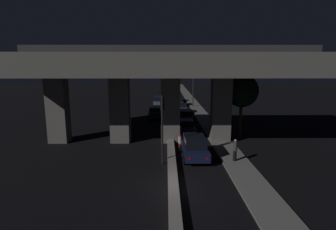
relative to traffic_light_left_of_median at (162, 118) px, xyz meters
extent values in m
plane|color=black|center=(0.72, -4.16, -3.64)|extent=(200.00, 200.00, 0.00)
cube|color=gray|center=(0.72, 30.84, -3.44)|extent=(0.64, 126.00, 0.40)
cube|color=gray|center=(5.75, 23.84, -3.57)|extent=(2.18, 126.00, 0.15)
cube|color=slate|center=(-4.23, 6.08, -0.37)|extent=(1.83, 1.49, 6.54)
cube|color=slate|center=(5.67, 6.08, -0.37)|extent=(1.83, 1.49, 6.54)
cube|color=slate|center=(0.72, 6.08, -0.37)|extent=(1.83, 1.49, 6.54)
cube|color=slate|center=(-10.30, 6.08, -0.37)|extent=(1.83, 1.49, 6.54)
cube|color=slate|center=(0.72, 6.08, 3.87)|extent=(28.49, 11.05, 1.95)
cube|color=#333335|center=(0.72, 6.08, 5.30)|extent=(28.49, 0.40, 0.90)
cylinder|color=black|center=(0.00, -0.10, -0.96)|extent=(0.14, 0.14, 5.35)
cube|color=black|center=(0.00, 0.08, 1.04)|extent=(0.30, 0.28, 0.95)
sphere|color=red|center=(0.00, 0.23, 1.34)|extent=(0.18, 0.18, 0.18)
sphere|color=black|center=(0.00, 0.23, 1.04)|extent=(0.18, 0.18, 0.18)
sphere|color=black|center=(0.00, 0.23, 0.74)|extent=(0.18, 0.18, 0.18)
cylinder|color=#2D2D30|center=(5.23, 28.24, 0.20)|extent=(0.18, 0.18, 7.68)
cylinder|color=#2D2D30|center=(4.28, 28.24, 3.89)|extent=(1.89, 0.10, 0.10)
ellipsoid|color=#F2B759|center=(3.34, 28.24, 3.79)|extent=(0.56, 0.32, 0.24)
cube|color=#141938|center=(2.62, 1.29, -2.94)|extent=(1.98, 4.44, 0.70)
cube|color=black|center=(2.62, 1.29, -2.20)|extent=(1.71, 2.68, 0.79)
cylinder|color=black|center=(1.67, 2.72, -3.29)|extent=(0.21, 0.70, 0.70)
cylinder|color=black|center=(3.51, 2.76, -3.29)|extent=(0.21, 0.70, 0.70)
cylinder|color=black|center=(1.73, -0.19, -3.29)|extent=(0.21, 0.70, 0.70)
cylinder|color=black|center=(3.57, -0.15, -3.29)|extent=(0.21, 0.70, 0.70)
cube|color=red|center=(2.01, -0.94, -2.91)|extent=(0.18, 0.03, 0.11)
cube|color=red|center=(3.32, -0.91, -2.91)|extent=(0.18, 0.03, 0.11)
cube|color=#141938|center=(2.54, 9.76, -3.01)|extent=(1.94, 4.62, 0.65)
cube|color=black|center=(2.54, 9.65, -2.41)|extent=(1.60, 1.89, 0.53)
cylinder|color=black|center=(1.63, 11.22, -3.33)|extent=(0.23, 0.62, 0.61)
cylinder|color=black|center=(3.31, 11.30, -3.33)|extent=(0.23, 0.62, 0.61)
cylinder|color=black|center=(1.77, 8.22, -3.33)|extent=(0.23, 0.62, 0.61)
cylinder|color=black|center=(3.45, 8.31, -3.33)|extent=(0.23, 0.62, 0.61)
cube|color=red|center=(2.05, 7.45, -2.97)|extent=(0.18, 0.04, 0.11)
cube|color=red|center=(3.25, 7.51, -2.97)|extent=(0.18, 0.04, 0.11)
cube|color=#141938|center=(2.89, 16.03, -3.01)|extent=(1.99, 4.29, 0.59)
cube|color=black|center=(2.89, 16.03, -2.41)|extent=(1.71, 2.59, 0.62)
cylinder|color=black|center=(1.94, 17.40, -3.31)|extent=(0.22, 0.67, 0.66)
cylinder|color=black|center=(3.74, 17.46, -3.31)|extent=(0.22, 0.67, 0.66)
cylinder|color=black|center=(2.03, 14.60, -3.31)|extent=(0.22, 0.67, 0.66)
cylinder|color=black|center=(3.84, 14.67, -3.31)|extent=(0.22, 0.67, 0.66)
cube|color=red|center=(2.31, 13.88, -2.98)|extent=(0.18, 0.04, 0.11)
cube|color=red|center=(3.60, 13.93, -2.98)|extent=(0.18, 0.04, 0.11)
cube|color=silver|center=(2.71, 21.94, -2.95)|extent=(1.92, 4.61, 0.69)
cube|color=black|center=(2.72, 21.71, -2.35)|extent=(1.65, 2.23, 0.52)
cylinder|color=black|center=(1.79, 23.43, -3.30)|extent=(0.21, 0.69, 0.68)
cylinder|color=black|center=(3.58, 23.47, -3.30)|extent=(0.21, 0.69, 0.68)
cylinder|color=black|center=(1.84, 20.42, -3.30)|extent=(0.21, 0.69, 0.68)
cylinder|color=black|center=(3.64, 20.45, -3.30)|extent=(0.21, 0.69, 0.68)
cube|color=red|center=(2.11, 19.63, -2.92)|extent=(0.18, 0.03, 0.11)
cube|color=red|center=(3.40, 19.66, -2.92)|extent=(0.18, 0.03, 0.11)
cube|color=black|center=(2.49, 29.52, -2.97)|extent=(1.92, 4.44, 0.71)
cube|color=black|center=(2.49, 29.52, -2.24)|extent=(1.65, 2.68, 0.75)
cylinder|color=black|center=(1.57, 30.94, -3.32)|extent=(0.22, 0.64, 0.63)
cylinder|color=black|center=(3.32, 31.00, -3.32)|extent=(0.22, 0.64, 0.63)
cylinder|color=black|center=(1.67, 28.05, -3.32)|extent=(0.22, 0.64, 0.63)
cylinder|color=black|center=(3.41, 28.11, -3.32)|extent=(0.22, 0.64, 0.63)
cube|color=red|center=(1.94, 27.31, -2.93)|extent=(0.18, 0.04, 0.11)
cube|color=red|center=(3.19, 27.35, -2.93)|extent=(0.18, 0.04, 0.11)
cube|color=black|center=(2.69, 35.75, -2.99)|extent=(1.88, 4.50, 0.63)
cube|color=black|center=(2.69, 35.63, -2.41)|extent=(1.63, 1.81, 0.53)
cylinder|color=black|center=(1.82, 37.23, -3.30)|extent=(0.21, 0.68, 0.67)
cylinder|color=black|center=(3.60, 37.21, -3.30)|extent=(0.21, 0.68, 0.67)
cylinder|color=black|center=(1.78, 34.28, -3.30)|extent=(0.21, 0.68, 0.67)
cylinder|color=black|center=(3.56, 34.26, -3.30)|extent=(0.21, 0.68, 0.67)
cube|color=red|center=(2.02, 33.51, -2.96)|extent=(0.18, 0.03, 0.11)
cube|color=red|center=(3.30, 33.49, -2.96)|extent=(0.18, 0.03, 0.11)
cube|color=black|center=(-1.34, 18.29, -2.96)|extent=(1.95, 4.77, 0.72)
cube|color=black|center=(-1.35, 18.41, -2.35)|extent=(1.63, 1.94, 0.50)
cylinder|color=black|center=(-0.42, 16.77, -3.32)|extent=(0.22, 0.64, 0.63)
cylinder|color=black|center=(-2.15, 16.70, -3.32)|extent=(0.22, 0.64, 0.63)
cylinder|color=black|center=(-0.54, 19.87, -3.32)|extent=(0.22, 0.64, 0.63)
cylinder|color=black|center=(-2.27, 19.81, -3.32)|extent=(0.22, 0.64, 0.63)
cube|color=white|center=(-0.81, 20.68, -3.07)|extent=(0.18, 0.04, 0.11)
cube|color=white|center=(-2.05, 20.63, -3.07)|extent=(0.18, 0.04, 0.11)
cube|color=#515459|center=(-1.18, 30.52, -3.04)|extent=(1.79, 4.27, 0.57)
cube|color=black|center=(-1.17, 30.73, -2.53)|extent=(1.53, 2.07, 0.46)
cylinder|color=black|center=(-0.40, 29.11, -3.33)|extent=(0.22, 0.63, 0.62)
cylinder|color=black|center=(-2.03, 29.15, -3.33)|extent=(0.22, 0.63, 0.62)
cylinder|color=black|center=(-0.32, 31.89, -3.33)|extent=(0.22, 0.63, 0.62)
cylinder|color=black|center=(-1.96, 31.94, -3.33)|extent=(0.22, 0.63, 0.62)
cube|color=white|center=(-0.54, 32.63, -3.13)|extent=(0.18, 0.03, 0.11)
cube|color=white|center=(-1.71, 32.66, -3.13)|extent=(0.18, 0.03, 0.11)
cube|color=#141938|center=(-1.21, 39.28, -2.96)|extent=(2.09, 4.29, 0.68)
cube|color=black|center=(-1.20, 39.38, -2.36)|extent=(1.74, 1.76, 0.51)
cylinder|color=black|center=(-0.35, 37.85, -3.30)|extent=(0.23, 0.69, 0.68)
cylinder|color=black|center=(-2.20, 37.94, -3.30)|extent=(0.23, 0.69, 0.68)
cylinder|color=black|center=(-0.22, 40.62, -3.30)|extent=(0.23, 0.69, 0.68)
cylinder|color=black|center=(-2.07, 40.71, -3.30)|extent=(0.23, 0.69, 0.68)
cube|color=white|center=(-0.45, 41.35, -3.06)|extent=(0.18, 0.04, 0.11)
cube|color=white|center=(-1.77, 41.42, -3.06)|extent=(0.18, 0.04, 0.11)
cylinder|color=black|center=(1.57, 3.87, -3.35)|extent=(0.12, 0.59, 0.58)
cylinder|color=black|center=(1.49, 2.71, -3.35)|extent=(0.14, 0.59, 0.58)
cube|color=maroon|center=(1.53, 3.29, -3.13)|extent=(0.30, 0.90, 0.32)
cylinder|color=beige|center=(1.53, 3.29, -2.67)|extent=(0.34, 0.34, 0.59)
sphere|color=#B21919|center=(1.53, 3.29, -2.26)|extent=(0.24, 0.24, 0.24)
cube|color=red|center=(1.49, 2.66, -3.13)|extent=(0.08, 0.04, 0.08)
cylinder|color=black|center=(1.43, 12.39, -3.36)|extent=(0.11, 0.56, 0.55)
cylinder|color=black|center=(1.50, 11.20, -3.36)|extent=(0.13, 0.56, 0.55)
cube|color=black|center=(1.46, 11.79, -3.14)|extent=(0.29, 0.92, 0.32)
cylinder|color=#26593F|center=(1.46, 11.79, -2.70)|extent=(0.34, 0.34, 0.56)
sphere|color=black|center=(1.46, 11.79, -2.31)|extent=(0.24, 0.24, 0.24)
cube|color=red|center=(1.50, 11.15, -3.14)|extent=(0.08, 0.03, 0.08)
cylinder|color=black|center=(1.29, 18.59, -3.34)|extent=(0.12, 0.60, 0.60)
cylinder|color=black|center=(1.38, 17.22, -3.34)|extent=(0.14, 0.60, 0.60)
cube|color=silver|center=(1.33, 17.90, -3.12)|extent=(0.30, 1.06, 0.32)
cylinder|color=beige|center=(1.33, 17.90, -2.71)|extent=(0.34, 0.34, 0.51)
sphere|color=silver|center=(1.33, 17.90, -2.33)|extent=(0.24, 0.24, 0.24)
cube|color=red|center=(1.38, 17.17, -3.12)|extent=(0.08, 0.03, 0.08)
cylinder|color=black|center=(5.66, 0.22, -3.08)|extent=(0.28, 0.28, 0.83)
cylinder|color=#3F3F44|center=(5.66, 0.22, -2.32)|extent=(0.32, 0.32, 0.69)
sphere|color=tan|center=(5.66, 0.22, -1.86)|extent=(0.22, 0.22, 0.22)
cylinder|color=#38281C|center=(7.95, 7.08, -1.77)|extent=(0.32, 0.32, 3.73)
sphere|color=black|center=(7.95, 7.08, 1.33)|extent=(3.31, 3.31, 3.31)
camera|label=1|loc=(0.29, -19.25, 3.85)|focal=28.00mm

